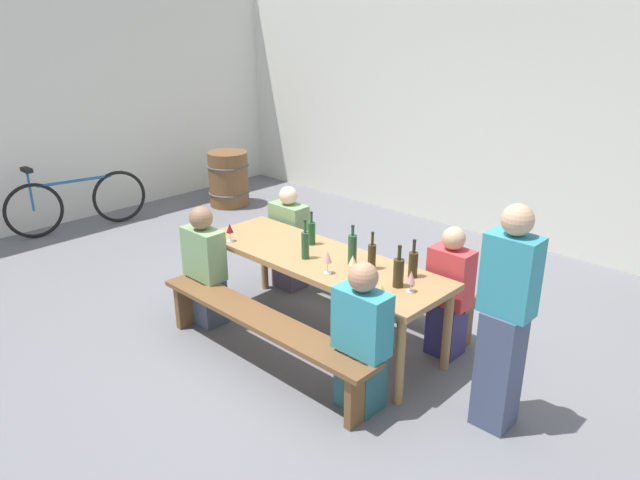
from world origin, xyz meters
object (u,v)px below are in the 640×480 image
at_px(wine_bottle_3, 372,256).
at_px(wine_barrel, 229,179).
at_px(wine_glass_0, 230,229).
at_px(seated_guest_far_0, 289,241).
at_px(wine_glass_1, 353,261).
at_px(wine_glass_4, 411,278).
at_px(seated_guest_near_0, 205,269).
at_px(seated_guest_far_1, 449,295).
at_px(wine_bottle_0, 305,245).
at_px(wine_bottle_4, 399,272).
at_px(standing_host, 505,323).
at_px(seated_guest_near_1, 361,341).
at_px(bench_near, 261,327).
at_px(bench_far, 369,275).
at_px(wine_bottle_1, 413,264).
at_px(wine_glass_2, 328,257).
at_px(parked_bicycle_0, 77,202).
at_px(wine_glass_3, 381,289).
at_px(tasting_table, 320,265).
at_px(wine_bottle_2, 352,249).
at_px(wine_bottle_5, 311,233).

relative_size(wine_bottle_3, wine_barrel, 0.40).
bearing_deg(wine_glass_0, seated_guest_far_0, 96.71).
xyz_separation_m(wine_glass_1, wine_glass_4, (0.51, 0.06, -0.00)).
relative_size(wine_bottle_3, seated_guest_near_0, 0.28).
xyz_separation_m(wine_glass_0, seated_guest_far_1, (1.77, 0.81, -0.34)).
xyz_separation_m(wine_bottle_0, wine_bottle_4, (0.88, 0.09, -0.00)).
relative_size(wine_bottle_3, wine_glass_1, 1.94).
bearing_deg(standing_host, wine_bottle_3, -6.41).
height_order(wine_bottle_0, wine_bottle_3, wine_bottle_0).
distance_m(wine_glass_1, seated_guest_near_1, 0.72).
xyz_separation_m(bench_near, seated_guest_far_1, (0.94, 1.19, 0.17)).
distance_m(bench_far, seated_guest_far_1, 0.96).
xyz_separation_m(wine_bottle_3, seated_guest_near_1, (0.42, -0.62, -0.33)).
xyz_separation_m(bench_far, wine_bottle_0, (-0.07, -0.78, 0.51)).
bearing_deg(wine_bottle_1, wine_glass_2, -142.28).
bearing_deg(wine_bottle_3, wine_bottle_4, -18.88).
relative_size(seated_guest_far_0, parked_bicycle_0, 0.62).
relative_size(wine_bottle_3, parked_bicycle_0, 0.18).
bearing_deg(standing_host, wine_glass_1, 2.24).
relative_size(wine_glass_0, wine_glass_2, 0.87).
height_order(bench_far, wine_glass_3, wine_glass_3).
relative_size(tasting_table, wine_glass_1, 14.36).
xyz_separation_m(bench_far, wine_bottle_2, (0.29, -0.60, 0.52)).
distance_m(bench_far, wine_glass_3, 1.39).
height_order(wine_glass_1, seated_guest_far_0, seated_guest_far_0).
bearing_deg(wine_glass_3, bench_near, -156.84).
xyz_separation_m(tasting_table, wine_bottle_2, (0.29, 0.07, 0.21)).
height_order(wine_bottle_5, standing_host, standing_host).
bearing_deg(wine_glass_0, tasting_table, 19.18).
xyz_separation_m(bench_near, parked_bicycle_0, (-4.15, 0.49, 0.01)).
xyz_separation_m(bench_near, wine_glass_0, (-0.83, 0.38, 0.51)).
height_order(wine_bottle_1, wine_glass_3, wine_bottle_1).
distance_m(wine_bottle_2, standing_host, 1.39).
bearing_deg(wine_bottle_0, bench_near, -83.36).
height_order(wine_bottle_1, seated_guest_near_1, seated_guest_near_1).
bearing_deg(wine_glass_4, seated_guest_far_0, 163.67).
xyz_separation_m(wine_glass_2, wine_glass_4, (0.66, 0.18, -0.02)).
xyz_separation_m(seated_guest_near_0, parked_bicycle_0, (-3.23, 0.34, -0.15)).
height_order(wine_glass_0, seated_guest_near_1, seated_guest_near_1).
distance_m(wine_bottle_4, wine_glass_1, 0.39).
bearing_deg(wine_bottle_3, wine_bottle_1, 16.60).
bearing_deg(tasting_table, bench_near, -90.00).
distance_m(bench_near, wine_glass_2, 0.75).
bearing_deg(wine_glass_1, seated_guest_far_1, 49.57).
distance_m(bench_far, wine_bottle_2, 0.85).
bearing_deg(wine_glass_0, seated_guest_near_0, -111.13).
bearing_deg(wine_barrel, wine_bottle_3, -23.22).
height_order(tasting_table, wine_bottle_3, wine_bottle_3).
bearing_deg(wine_glass_1, bench_near, -126.03).
bearing_deg(wine_glass_2, wine_glass_3, -8.87).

